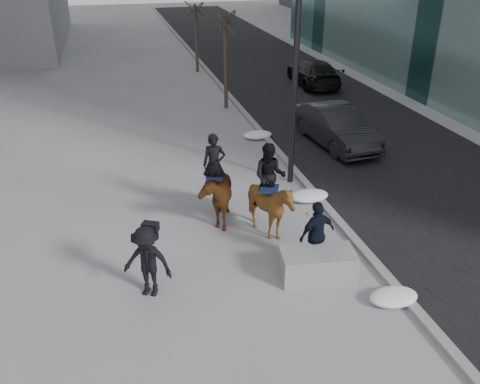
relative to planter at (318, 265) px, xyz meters
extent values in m
plane|color=gray|center=(-1.40, 0.82, -0.35)|extent=(120.00, 120.00, 0.00)
cube|color=black|center=(5.60, 10.82, -0.35)|extent=(8.00, 90.00, 0.01)
cube|color=gray|center=(1.60, 10.82, -0.29)|extent=(0.25, 90.00, 0.12)
cube|color=gray|center=(0.00, 0.00, 0.00)|extent=(1.87, 1.11, 0.71)
imported|color=black|center=(4.07, 8.15, 0.41)|extent=(2.04, 4.74, 1.52)
imported|color=black|center=(6.72, 17.05, 0.34)|extent=(2.21, 4.90, 1.39)
imported|color=#49290E|center=(-1.76, 3.36, 0.49)|extent=(1.35, 2.15, 1.68)
imported|color=black|center=(-1.76, 3.51, 1.34)|extent=(0.72, 0.56, 1.76)
cube|color=black|center=(-1.76, 3.51, 0.97)|extent=(0.60, 0.66, 0.06)
imported|color=#4C2E0F|center=(-0.51, 2.15, 0.51)|extent=(1.89, 1.98, 1.72)
imported|color=black|center=(-0.51, 2.30, 1.37)|extent=(1.07, 0.97, 1.79)
cube|color=#111E3E|center=(-0.51, 2.30, 1.00)|extent=(0.66, 0.70, 0.06)
imported|color=black|center=(0.16, 0.53, 0.52)|extent=(1.11, 0.71, 1.75)
cylinder|color=orange|center=(0.11, 1.08, 0.80)|extent=(0.04, 0.18, 0.07)
imported|color=black|center=(-3.97, 0.36, 0.52)|extent=(1.31, 1.09, 1.75)
cube|color=black|center=(-3.82, 0.61, 1.27)|extent=(0.42, 0.36, 0.20)
cylinder|color=black|center=(1.20, 5.31, 4.15)|extent=(0.18, 0.18, 9.00)
ellipsoid|color=white|center=(1.30, 9.57, -0.20)|extent=(1.19, 0.75, 0.30)
ellipsoid|color=white|center=(1.30, 3.84, -0.20)|extent=(1.24, 0.79, 0.31)
ellipsoid|color=white|center=(1.30, -1.32, -0.21)|extent=(1.13, 0.72, 0.29)
camera|label=1|loc=(-4.32, -9.31, 6.97)|focal=38.00mm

